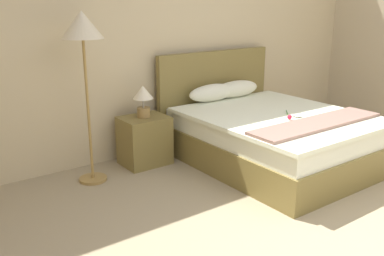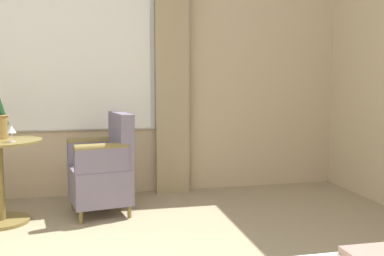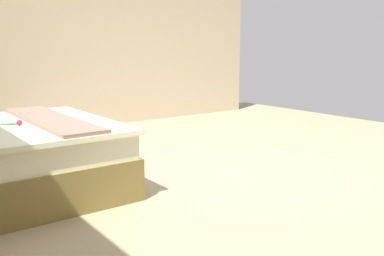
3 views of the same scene
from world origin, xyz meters
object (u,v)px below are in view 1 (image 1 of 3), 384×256
object	(u,v)px
floor_lamp_brass	(83,36)
nightstand	(145,141)
bed	(269,134)
bedside_lamp	(143,97)

from	to	relation	value
floor_lamp_brass	nightstand	bearing A→B (deg)	8.39
floor_lamp_brass	bed	bearing A→B (deg)	-20.05
bedside_lamp	floor_lamp_brass	bearing A→B (deg)	-171.61
nightstand	bedside_lamp	world-z (taller)	bedside_lamp
bed	nightstand	bearing A→B (deg)	146.57
bedside_lamp	floor_lamp_brass	xyz separation A→B (m)	(-0.67, -0.10, 0.69)
nightstand	floor_lamp_brass	xyz separation A→B (m)	(-0.67, -0.10, 1.18)
bed	floor_lamp_brass	distance (m)	2.26
bed	floor_lamp_brass	world-z (taller)	floor_lamp_brass
bed	bedside_lamp	size ratio (longest dim) A/B	6.06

